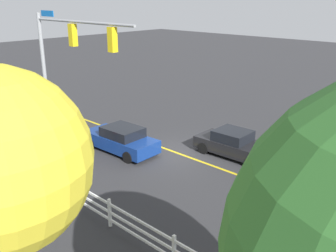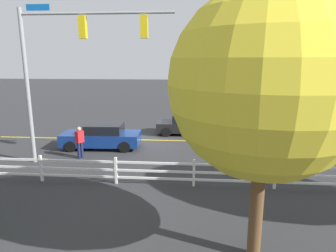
% 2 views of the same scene
% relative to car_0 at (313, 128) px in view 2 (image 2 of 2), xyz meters
% --- Properties ---
extents(ground_plane, '(120.00, 120.00, 0.00)m').
position_rel_car_0_xyz_m(ground_plane, '(11.05, 1.79, -0.62)').
color(ground_plane, '#2D2D30').
extents(lane_center_stripe, '(28.00, 0.16, 0.01)m').
position_rel_car_0_xyz_m(lane_center_stripe, '(7.05, 1.79, -0.61)').
color(lane_center_stripe, gold).
rests_on(lane_center_stripe, ground_plane).
extents(signal_assembly, '(7.25, 0.38, 7.57)m').
position_rel_car_0_xyz_m(signal_assembly, '(14.07, 6.40, 4.68)').
color(signal_assembly, gray).
rests_on(signal_assembly, ground_plane).
extents(car_0, '(4.01, 2.03, 1.29)m').
position_rel_car_0_xyz_m(car_0, '(0.00, 0.00, 0.00)').
color(car_0, black).
rests_on(car_0, ground_plane).
extents(car_1, '(4.45, 2.00, 1.41)m').
position_rel_car_0_xyz_m(car_1, '(8.43, -0.05, 0.05)').
color(car_1, black).
rests_on(car_1, ground_plane).
extents(car_2, '(4.58, 2.06, 1.45)m').
position_rel_car_0_xyz_m(car_2, '(13.42, 3.73, 0.08)').
color(car_2, navy).
rests_on(car_2, ground_plane).
extents(car_3, '(3.94, 1.97, 1.41)m').
position_rel_car_0_xyz_m(car_3, '(1.50, 3.92, 0.05)').
color(car_3, black).
rests_on(car_3, ground_plane).
extents(pedestrian, '(0.42, 0.47, 1.69)m').
position_rel_car_0_xyz_m(pedestrian, '(14.02, 5.63, 0.31)').
color(pedestrian, '#191E3F').
rests_on(pedestrian, ground_plane).
extents(white_rail_fence, '(26.10, 0.10, 1.15)m').
position_rel_car_0_xyz_m(white_rail_fence, '(8.05, 8.75, -0.01)').
color(white_rail_fence, white).
rests_on(white_rail_fence, ground_plane).
extents(tree_2, '(4.58, 4.58, 6.84)m').
position_rel_car_0_xyz_m(tree_2, '(6.49, 13.10, 3.92)').
color(tree_2, brown).
rests_on(tree_2, ground_plane).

